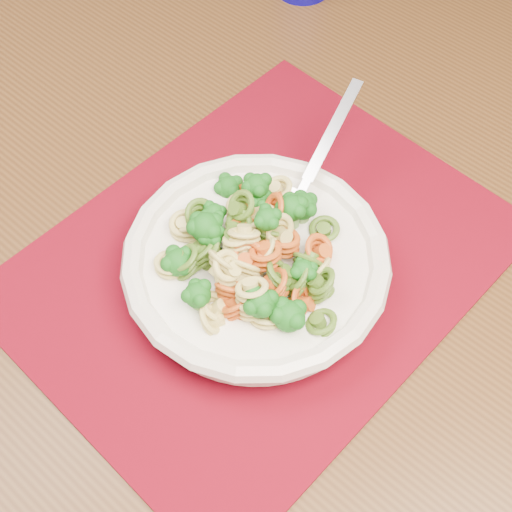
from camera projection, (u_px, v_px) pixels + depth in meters
name	position (u px, v px, depth m)	size (l,w,h in m)	color
dining_table	(132.00, 265.00, 0.78)	(1.60, 1.31, 0.71)	#4B2E15
placemat	(260.00, 262.00, 0.67)	(0.44, 0.34, 0.00)	#5F0411
pasta_bowl	(256.00, 263.00, 0.63)	(0.24, 0.24, 0.05)	white
pasta_broccoli_heap	(256.00, 252.00, 0.62)	(0.20, 0.20, 0.06)	tan
fork	(295.00, 204.00, 0.65)	(0.19, 0.02, 0.01)	silver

